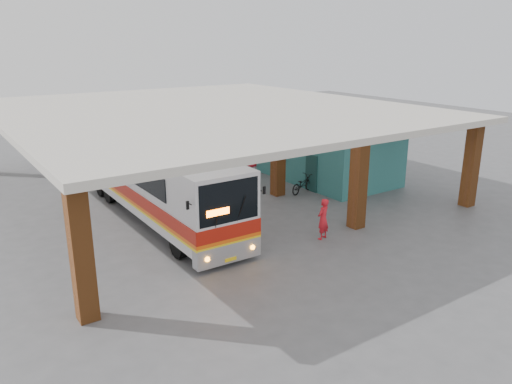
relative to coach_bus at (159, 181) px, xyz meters
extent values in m
plane|color=#515154|center=(3.96, -3.05, -1.91)|extent=(90.00, 90.00, 0.00)
cube|color=brown|center=(6.96, -6.05, 0.27)|extent=(0.60, 0.60, 4.35)
cube|color=brown|center=(6.96, -0.05, 0.27)|extent=(0.60, 0.60, 4.35)
cube|color=brown|center=(6.96, 5.95, 0.27)|extent=(0.60, 0.60, 4.35)
cube|color=brown|center=(-5.54, -7.05, 0.27)|extent=(0.60, 0.60, 4.35)
cube|color=brown|center=(13.96, -7.05, 0.27)|extent=(0.60, 0.60, 4.35)
cube|color=brown|center=(13.96, 13.95, 0.27)|extent=(0.60, 0.60, 4.35)
cube|color=beige|center=(4.46, 3.45, 2.59)|extent=(21.00, 23.00, 0.30)
cube|color=#2C706E|center=(11.46, 0.95, -0.41)|extent=(5.00, 8.00, 3.00)
cube|color=#484848|center=(11.46, 0.95, 1.14)|extent=(5.20, 8.20, 0.12)
cube|color=#153C3A|center=(8.94, -0.55, -0.86)|extent=(0.08, 0.95, 2.10)
cube|color=black|center=(8.94, 2.45, -0.11)|extent=(0.08, 1.20, 1.00)
cube|color=black|center=(8.91, 2.45, -0.11)|extent=(0.04, 1.30, 1.10)
cube|color=silver|center=(0.00, 0.04, 0.16)|extent=(2.84, 13.09, 3.05)
cube|color=silver|center=(-0.01, -1.05, 1.80)|extent=(1.33, 3.28, 0.27)
cube|color=#949499|center=(-0.06, -6.30, -1.31)|extent=(2.74, 0.46, 0.76)
cube|color=#A8170B|center=(0.00, 0.04, -0.44)|extent=(2.88, 13.09, 0.54)
cube|color=#EA5A0D|center=(0.00, 0.04, -0.78)|extent=(2.88, 13.09, 0.14)
cube|color=yellow|center=(0.00, 0.04, -0.90)|extent=(2.88, 13.09, 0.11)
cube|color=black|center=(-0.06, -6.45, 0.73)|extent=(2.47, 0.12, 1.58)
cube|color=black|center=(-1.36, 0.92, 0.71)|extent=(0.14, 9.80, 0.98)
cube|color=black|center=(1.38, 0.90, 0.71)|extent=(0.14, 9.80, 0.98)
cube|color=#FF5905|center=(-0.55, -6.51, 0.43)|extent=(0.93, 0.06, 0.24)
sphere|color=orange|center=(-1.04, -6.52, -1.27)|extent=(0.20, 0.20, 0.20)
sphere|color=orange|center=(0.92, -6.53, -1.27)|extent=(0.20, 0.20, 0.20)
cube|color=yellow|center=(-0.06, -6.53, -1.52)|extent=(0.49, 0.03, 0.13)
cylinder|color=black|center=(-1.22, -4.52, -1.36)|extent=(0.36, 1.09, 1.09)
cylinder|color=black|center=(1.14, -4.55, -1.36)|extent=(0.36, 1.09, 1.09)
cylinder|color=black|center=(-1.15, 3.86, -1.36)|extent=(0.36, 1.09, 1.09)
cylinder|color=black|center=(1.21, 3.84, -1.36)|extent=(0.36, 1.09, 1.09)
cylinder|color=black|center=(-1.13, 5.27, -1.36)|extent=(0.36, 1.09, 1.09)
cylinder|color=black|center=(1.23, 5.25, -1.36)|extent=(0.36, 1.09, 1.09)
imported|color=black|center=(8.34, -0.52, -1.40)|extent=(2.04, 1.19, 1.01)
imported|color=red|center=(4.76, -6.24, -1.00)|extent=(0.76, 0.61, 1.81)
cube|color=#AC121F|center=(8.96, 5.47, -1.66)|extent=(0.58, 0.58, 0.06)
cube|color=#AC121F|center=(9.14, 5.54, -1.38)|extent=(0.21, 0.43, 0.63)
cylinder|color=black|center=(8.86, 5.23, -1.80)|extent=(0.03, 0.03, 0.21)
cylinder|color=black|center=(9.20, 5.37, -1.80)|extent=(0.03, 0.03, 0.21)
cylinder|color=black|center=(8.73, 5.57, -1.80)|extent=(0.03, 0.03, 0.21)
cylinder|color=black|center=(9.06, 5.70, -1.80)|extent=(0.03, 0.03, 0.21)
camera|label=1|loc=(-8.90, -21.18, 6.36)|focal=35.00mm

